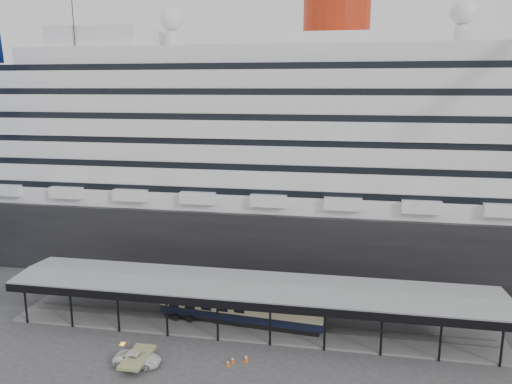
% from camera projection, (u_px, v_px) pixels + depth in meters
% --- Properties ---
extents(ground, '(200.00, 200.00, 0.00)m').
position_uv_depth(ground, '(242.00, 347.00, 53.22)').
color(ground, '#37373A').
rests_on(ground, ground).
extents(cruise_ship, '(130.00, 30.00, 43.90)m').
position_uv_depth(cruise_ship, '(283.00, 143.00, 80.20)').
color(cruise_ship, black).
rests_on(cruise_ship, ground).
extents(platform_canopy, '(56.00, 9.18, 5.30)m').
position_uv_depth(platform_canopy, '(251.00, 307.00, 57.54)').
color(platform_canopy, slate).
rests_on(platform_canopy, ground).
extents(port_truck, '(4.68, 2.17, 1.30)m').
position_uv_depth(port_truck, '(138.00, 359.00, 49.72)').
color(port_truck, silver).
rests_on(port_truck, ground).
extents(pullman_carriage, '(19.54, 4.28, 19.04)m').
position_uv_depth(pullman_carriage, '(241.00, 306.00, 57.75)').
color(pullman_carriage, black).
rests_on(pullman_carriage, ground).
extents(traffic_cone_left, '(0.44, 0.44, 0.67)m').
position_uv_depth(traffic_cone_left, '(228.00, 363.00, 49.55)').
color(traffic_cone_left, '#EE5C0D').
rests_on(traffic_cone_left, ground).
extents(traffic_cone_mid, '(0.50, 0.50, 0.76)m').
position_uv_depth(traffic_cone_mid, '(233.00, 360.00, 50.05)').
color(traffic_cone_mid, '#E84B0C').
rests_on(traffic_cone_mid, ground).
extents(traffic_cone_right, '(0.41, 0.41, 0.79)m').
position_uv_depth(traffic_cone_right, '(246.00, 358.00, 50.34)').
color(traffic_cone_right, '#DE5B0C').
rests_on(traffic_cone_right, ground).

